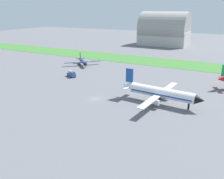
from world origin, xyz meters
The scene contains 6 objects.
ground_plane centered at (0.00, 0.00, 0.00)m, with size 600.00×600.00×0.00m, color slate.
grass_taxiway_strip centered at (0.00, 80.67, 0.04)m, with size 360.00×28.00×0.08m, color #3D7533.
airplane_taxiing_turboprop centered at (-39.01, 47.81, 2.59)m, with size 17.42×18.05×7.08m.
airplane_midfield_jet centered at (24.40, 7.87, 4.30)m, with size 33.21×33.81×11.94m.
fuel_truck_near_gate centered at (-28.84, 22.52, 1.58)m, with size 6.87×5.16×3.29m.
hangar_distant centered at (-20.09, 160.76, 13.54)m, with size 45.94×31.44×31.97m.
Camera 1 is at (49.17, -77.13, 34.82)m, focal length 38.67 mm.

